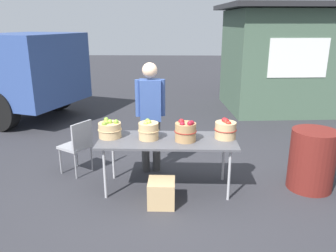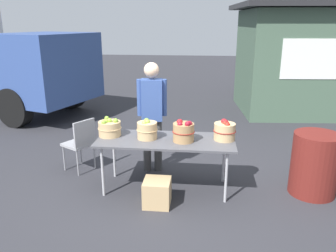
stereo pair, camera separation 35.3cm
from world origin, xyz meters
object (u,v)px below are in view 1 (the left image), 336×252
at_px(folding_chair, 78,143).
at_px(produce_crate, 161,193).
at_px(vendor_adult, 150,109).
at_px(trash_barrel, 312,160).
at_px(apple_basket_red_0, 185,131).
at_px(apple_basket_green_0, 110,129).
at_px(apple_basket_green_1, 148,130).
at_px(apple_basket_red_1, 226,129).
at_px(market_table, 167,142).

xyz_separation_m(folding_chair, produce_crate, (1.34, -0.92, -0.34)).
distance_m(vendor_adult, trash_barrel, 2.46).
distance_m(apple_basket_red_0, folding_chair, 1.77).
xyz_separation_m(apple_basket_green_0, apple_basket_red_0, (1.05, -0.12, 0.03)).
bearing_deg(apple_basket_red_0, apple_basket_green_1, 173.61).
relative_size(vendor_adult, folding_chair, 2.01).
relative_size(apple_basket_red_0, produce_crate, 0.88).
relative_size(apple_basket_red_1, trash_barrel, 0.36).
bearing_deg(folding_chair, market_table, 102.51).
bearing_deg(trash_barrel, apple_basket_red_0, -175.81).
distance_m(apple_basket_red_0, vendor_adult, 0.85).
bearing_deg(apple_basket_red_0, apple_basket_green_0, 173.69).
xyz_separation_m(market_table, apple_basket_red_1, (0.81, 0.07, 0.17)).
xyz_separation_m(apple_basket_red_0, trash_barrel, (1.80, 0.13, -0.46)).
bearing_deg(folding_chair, apple_basket_red_0, 103.59).
bearing_deg(apple_basket_green_1, market_table, -2.15).
xyz_separation_m(vendor_adult, produce_crate, (0.22, -1.07, -0.85)).
relative_size(apple_basket_green_0, trash_barrel, 0.38).
bearing_deg(apple_basket_red_1, vendor_adult, 153.72).
xyz_separation_m(apple_basket_green_1, folding_chair, (-1.14, 0.45, -0.37)).
distance_m(apple_basket_green_0, apple_basket_green_1, 0.55).
bearing_deg(folding_chair, trash_barrel, 114.50).
distance_m(apple_basket_red_1, vendor_adult, 1.22).
xyz_separation_m(market_table, apple_basket_green_1, (-0.26, 0.01, 0.17)).
height_order(apple_basket_green_0, apple_basket_green_1, apple_basket_green_1).
height_order(apple_basket_green_0, apple_basket_red_1, apple_basket_red_1).
distance_m(market_table, apple_basket_red_1, 0.83).
distance_m(vendor_adult, produce_crate, 1.38).
distance_m(vendor_adult, folding_chair, 1.24).
height_order(vendor_adult, trash_barrel, vendor_adult).
bearing_deg(folding_chair, apple_basket_red_1, 110.79).
height_order(vendor_adult, folding_chair, vendor_adult).
bearing_deg(produce_crate, market_table, 82.44).
bearing_deg(vendor_adult, folding_chair, 1.20).
bearing_deg(apple_basket_red_1, trash_barrel, 0.48).
distance_m(apple_basket_green_1, apple_basket_red_1, 1.07).
height_order(folding_chair, trash_barrel, trash_barrel).
bearing_deg(market_table, apple_basket_green_0, 175.07).
bearing_deg(apple_basket_green_1, produce_crate, -67.17).
relative_size(folding_chair, trash_barrel, 0.99).
xyz_separation_m(market_table, apple_basket_red_0, (0.25, -0.05, 0.19)).
distance_m(apple_basket_green_0, trash_barrel, 2.89).
bearing_deg(trash_barrel, folding_chair, 173.76).
bearing_deg(market_table, vendor_adult, 114.69).
bearing_deg(apple_basket_green_1, apple_basket_green_0, 173.77).
height_order(apple_basket_green_1, folding_chair, apple_basket_green_1).
bearing_deg(market_table, produce_crate, -97.56).
bearing_deg(folding_chair, apple_basket_green_1, 99.16).
height_order(apple_basket_red_1, folding_chair, apple_basket_red_1).
distance_m(market_table, apple_basket_red_0, 0.31).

